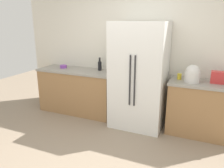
{
  "coord_description": "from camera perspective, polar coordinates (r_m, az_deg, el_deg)",
  "views": [
    {
      "loc": [
        1.2,
        -2.17,
        1.86
      ],
      "look_at": [
        0.06,
        0.46,
        1.03
      ],
      "focal_mm": 35.04,
      "sensor_mm": 36.0,
      "label": 1
    }
  ],
  "objects": [
    {
      "name": "counter_left",
      "position": [
        4.61,
        -8.92,
        -1.76
      ],
      "size": [
        1.61,
        0.6,
        0.9
      ],
      "color": "#9E7247",
      "rests_on": "ground_plane"
    },
    {
      "name": "counter_right",
      "position": [
        3.95,
        22.83,
        -6.0
      ],
      "size": [
        1.17,
        0.6,
        0.9
      ],
      "color": "#9E7247",
      "rests_on": "ground_plane"
    },
    {
      "name": "ground_plane",
      "position": [
        3.1,
        -4.68,
        -20.69
      ],
      "size": [
        9.9,
        9.9,
        0.0
      ],
      "primitive_type": "plane",
      "color": "gray"
    },
    {
      "name": "cup_a",
      "position": [
        3.86,
        17.17,
        1.89
      ],
      "size": [
        0.07,
        0.07,
        0.1
      ],
      "primitive_type": "cylinder",
      "color": "yellow",
      "rests_on": "counter_right"
    },
    {
      "name": "bowl_a",
      "position": [
        4.71,
        -12.57,
        4.47
      ],
      "size": [
        0.14,
        0.14,
        0.06
      ],
      "primitive_type": "cylinder",
      "color": "purple",
      "rests_on": "counter_left"
    },
    {
      "name": "refrigerator",
      "position": [
        3.87,
        7.03,
        2.14
      ],
      "size": [
        0.92,
        0.74,
        1.86
      ],
      "color": "white",
      "rests_on": "ground_plane"
    },
    {
      "name": "bottle_a",
      "position": [
        4.37,
        -3.22,
        4.88
      ],
      "size": [
        0.07,
        0.07,
        0.26
      ],
      "color": "black",
      "rests_on": "counter_left"
    },
    {
      "name": "kitchen_back_panel",
      "position": [
        4.25,
        6.92,
        8.68
      ],
      "size": [
        4.95,
        0.1,
        2.63
      ],
      "primitive_type": "cube",
      "color": "silver",
      "rests_on": "ground_plane"
    },
    {
      "name": "toaster",
      "position": [
        3.84,
        26.16,
        1.54
      ],
      "size": [
        0.24,
        0.15,
        0.19
      ],
      "primitive_type": "cube",
      "color": "red",
      "rests_on": "counter_right"
    },
    {
      "name": "rice_cooker",
      "position": [
        3.74,
        20.25,
        2.41
      ],
      "size": [
        0.24,
        0.24,
        0.28
      ],
      "color": "silver",
      "rests_on": "counter_right"
    }
  ]
}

